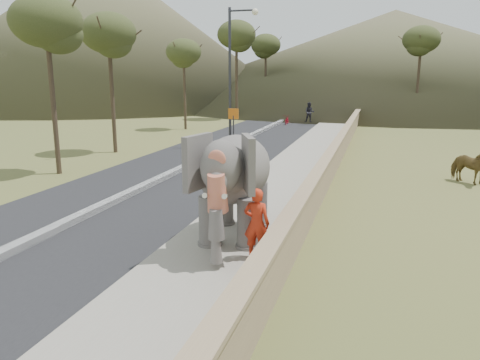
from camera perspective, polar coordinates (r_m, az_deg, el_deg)
name	(u,v)px	position (r m, az deg, el deg)	size (l,w,h in m)	color
ground	(220,256)	(11.52, -2.42, -9.30)	(160.00, 160.00, 0.00)	olive
road	(189,167)	(22.23, -6.29, 1.55)	(7.00, 120.00, 0.03)	black
median	(189,165)	(22.21, -6.29, 1.79)	(0.35, 120.00, 0.22)	black
walkway	(293,172)	(20.83, 6.51, 0.94)	(3.00, 120.00, 0.15)	#9E9687
parapet	(331,164)	(20.52, 11.08, 1.96)	(0.30, 120.00, 1.10)	tan
lamppost	(235,64)	(27.81, -0.63, 13.94)	(1.76, 0.36, 8.00)	#303035
signboard	(233,122)	(26.99, -0.81, 7.11)	(0.60, 0.08, 2.40)	#2D2D33
cow	(468,166)	(20.91, 26.06, 1.53)	(0.77, 1.68, 1.42)	brown
hill_left	(100,29)	(77.47, -16.73, 17.26)	(60.00, 60.00, 22.00)	brown
hill_far	(393,56)	(80.15, 18.14, 14.14)	(80.00, 80.00, 14.00)	brown
elephant_and_man	(235,184)	(12.14, -0.57, -0.49)	(2.44, 4.06, 2.80)	slate
motorcyclist	(299,116)	(40.92, 7.26, 7.78)	(2.68, 1.62, 1.96)	maroon
trees	(338,77)	(40.76, 11.82, 12.20)	(47.70, 41.85, 9.51)	#473828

